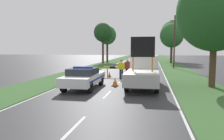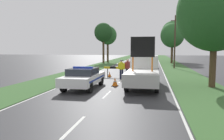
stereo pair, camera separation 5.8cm
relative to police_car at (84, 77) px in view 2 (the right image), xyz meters
The scene contains 21 objects.
ground_plane 2.10m from the police_car, 13.60° to the left, with size 160.00×160.00×0.00m, color #333335.
lane_markings 15.44m from the police_car, 82.88° to the left, with size 7.55×68.45×0.01m.
grass_verge_left 20.81m from the police_car, 100.25° to the left, with size 3.58×120.00×0.03m.
grass_verge_right 21.81m from the police_car, 69.82° to the left, with size 3.58×120.00×0.03m.
police_car is the anchor object (origin of this frame).
work_truck 4.22m from the police_car, 24.70° to the left, with size 2.03×6.29×3.37m.
road_barrier 6.36m from the police_car, 74.81° to the left, with size 3.36×0.08×0.98m.
police_officer 5.48m from the police_car, 71.25° to the left, with size 0.59×0.38×1.65m.
pedestrian_civilian 5.98m from the police_car, 67.68° to the left, with size 0.62×0.39×1.72m.
traffic_cone_near_police 2.29m from the police_car, 33.39° to the left, with size 0.46×0.46×0.63m.
traffic_cone_centre_front 6.11m from the police_car, 85.13° to the left, with size 0.36×0.36×0.51m.
traffic_cone_near_truck 5.92m from the police_car, 60.01° to the left, with size 0.52×0.52×0.71m.
queued_car_sedan_black 11.28m from the police_car, 70.64° to the left, with size 1.72×4.64×1.56m.
queued_car_wagon_maroon 18.23m from the police_car, 77.45° to the left, with size 1.86×4.55×1.46m.
queued_car_suv_grey 25.36m from the police_car, 80.90° to the left, with size 1.72×4.10×1.42m.
roadside_tree_near_left 9.66m from the police_car, 13.08° to the left, with size 4.96×4.96×7.64m.
roadside_tree_near_right 35.37m from the police_car, 76.14° to the left, with size 4.57×4.57×8.44m.
roadside_tree_mid_left 28.56m from the police_car, 73.99° to the left, with size 4.20×4.20×7.27m.
roadside_tree_mid_right 26.66m from the police_car, 100.09° to the left, with size 3.32×3.32×7.40m.
roadside_tree_far_left 29.14m from the police_car, 98.66° to the left, with size 3.49×3.49×7.12m.
utility_pole 18.45m from the police_car, 66.41° to the left, with size 1.20×0.20×7.05m.
Camera 2 is at (2.57, -14.14, 2.60)m, focal length 35.00 mm.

